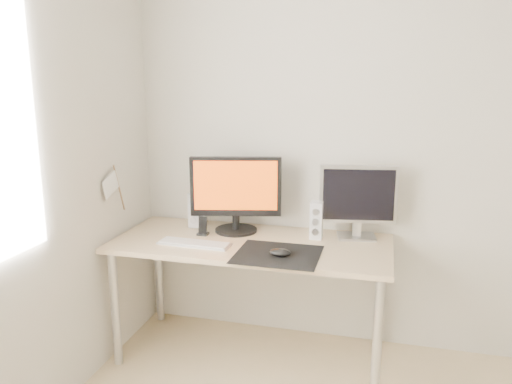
{
  "coord_description": "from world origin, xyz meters",
  "views": [
    {
      "loc": [
        -0.2,
        -1.28,
        1.65
      ],
      "look_at": [
        -0.92,
        1.44,
        1.01
      ],
      "focal_mm": 35.0,
      "sensor_mm": 36.0,
      "label": 1
    }
  ],
  "objects_px": {
    "desk": "(251,254)",
    "second_monitor": "(358,198)",
    "speaker_right": "(316,220)",
    "mouse": "(280,253)",
    "phone_dock": "(203,229)",
    "main_monitor": "(236,192)",
    "keyboard": "(194,243)",
    "speaker_left": "(195,210)"
  },
  "relations": [
    {
      "from": "desk",
      "to": "second_monitor",
      "type": "xyz_separation_m",
      "value": [
        0.59,
        0.22,
        0.32
      ]
    },
    {
      "from": "speaker_right",
      "to": "second_monitor",
      "type": "bearing_deg",
      "value": 16.82
    },
    {
      "from": "mouse",
      "to": "desk",
      "type": "height_order",
      "value": "mouse"
    },
    {
      "from": "second_monitor",
      "to": "phone_dock",
      "type": "distance_m",
      "value": 0.94
    },
    {
      "from": "main_monitor",
      "to": "keyboard",
      "type": "height_order",
      "value": "main_monitor"
    },
    {
      "from": "speaker_left",
      "to": "phone_dock",
      "type": "distance_m",
      "value": 0.2
    },
    {
      "from": "desk",
      "to": "main_monitor",
      "type": "height_order",
      "value": "main_monitor"
    },
    {
      "from": "mouse",
      "to": "speaker_left",
      "type": "xyz_separation_m",
      "value": [
        -0.64,
        0.41,
        0.09
      ]
    },
    {
      "from": "keyboard",
      "to": "desk",
      "type": "bearing_deg",
      "value": 25.61
    },
    {
      "from": "mouse",
      "to": "second_monitor",
      "type": "bearing_deg",
      "value": 49.77
    },
    {
      "from": "keyboard",
      "to": "mouse",
      "type": "bearing_deg",
      "value": -7.96
    },
    {
      "from": "speaker_left",
      "to": "speaker_right",
      "type": "relative_size",
      "value": 1.0
    },
    {
      "from": "desk",
      "to": "main_monitor",
      "type": "distance_m",
      "value": 0.39
    },
    {
      "from": "speaker_right",
      "to": "phone_dock",
      "type": "relative_size",
      "value": 1.94
    },
    {
      "from": "desk",
      "to": "keyboard",
      "type": "relative_size",
      "value": 3.76
    },
    {
      "from": "desk",
      "to": "speaker_right",
      "type": "relative_size",
      "value": 7.2
    },
    {
      "from": "second_monitor",
      "to": "speaker_right",
      "type": "height_order",
      "value": "second_monitor"
    },
    {
      "from": "second_monitor",
      "to": "mouse",
      "type": "bearing_deg",
      "value": -130.23
    },
    {
      "from": "phone_dock",
      "to": "second_monitor",
      "type": "bearing_deg",
      "value": 11.34
    },
    {
      "from": "speaker_left",
      "to": "speaker_right",
      "type": "distance_m",
      "value": 0.78
    },
    {
      "from": "desk",
      "to": "speaker_right",
      "type": "distance_m",
      "value": 0.43
    },
    {
      "from": "main_monitor",
      "to": "speaker_right",
      "type": "bearing_deg",
      "value": -0.27
    },
    {
      "from": "phone_dock",
      "to": "main_monitor",
      "type": "bearing_deg",
      "value": 32.9
    },
    {
      "from": "main_monitor",
      "to": "second_monitor",
      "type": "xyz_separation_m",
      "value": [
        0.73,
        0.07,
        -0.01
      ]
    },
    {
      "from": "main_monitor",
      "to": "keyboard",
      "type": "xyz_separation_m",
      "value": [
        -0.16,
        -0.3,
        -0.25
      ]
    },
    {
      "from": "keyboard",
      "to": "second_monitor",
      "type": "bearing_deg",
      "value": 22.37
    },
    {
      "from": "speaker_right",
      "to": "main_monitor",
      "type": "bearing_deg",
      "value": 179.73
    },
    {
      "from": "main_monitor",
      "to": "second_monitor",
      "type": "height_order",
      "value": "main_monitor"
    },
    {
      "from": "main_monitor",
      "to": "phone_dock",
      "type": "xyz_separation_m",
      "value": [
        -0.17,
        -0.11,
        -0.22
      ]
    },
    {
      "from": "main_monitor",
      "to": "second_monitor",
      "type": "bearing_deg",
      "value": 5.3
    },
    {
      "from": "desk",
      "to": "second_monitor",
      "type": "relative_size",
      "value": 3.55
    },
    {
      "from": "main_monitor",
      "to": "phone_dock",
      "type": "relative_size",
      "value": 4.76
    },
    {
      "from": "mouse",
      "to": "speaker_left",
      "type": "relative_size",
      "value": 0.52
    },
    {
      "from": "speaker_left",
      "to": "keyboard",
      "type": "bearing_deg",
      "value": -69.89
    },
    {
      "from": "second_monitor",
      "to": "desk",
      "type": "bearing_deg",
      "value": -159.34
    },
    {
      "from": "speaker_left",
      "to": "phone_dock",
      "type": "xyz_separation_m",
      "value": [
        0.11,
        -0.15,
        -0.08
      ]
    },
    {
      "from": "speaker_right",
      "to": "keyboard",
      "type": "bearing_deg",
      "value": -155.77
    },
    {
      "from": "desk",
      "to": "phone_dock",
      "type": "bearing_deg",
      "value": 172.6
    },
    {
      "from": "keyboard",
      "to": "phone_dock",
      "type": "height_order",
      "value": "phone_dock"
    },
    {
      "from": "speaker_right",
      "to": "phone_dock",
      "type": "xyz_separation_m",
      "value": [
        -0.67,
        -0.11,
        -0.08
      ]
    },
    {
      "from": "mouse",
      "to": "main_monitor",
      "type": "bearing_deg",
      "value": 134.05
    },
    {
      "from": "mouse",
      "to": "keyboard",
      "type": "relative_size",
      "value": 0.27
    }
  ]
}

